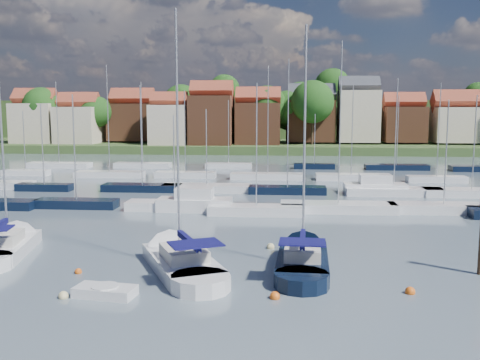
{
  "coord_description": "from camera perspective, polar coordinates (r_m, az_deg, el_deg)",
  "views": [
    {
      "loc": [
        3.27,
        -29.43,
        9.56
      ],
      "look_at": [
        -0.47,
        14.0,
        3.8
      ],
      "focal_mm": 40.0,
      "sensor_mm": 36.0,
      "label": 1
    }
  ],
  "objects": [
    {
      "name": "ground",
      "position": [
        70.16,
        2.2,
        -0.31
      ],
      "size": [
        260.0,
        260.0,
        0.0
      ],
      "primitive_type": "plane",
      "color": "#44535D",
      "rests_on": "ground"
    },
    {
      "name": "buoy_c",
      "position": [
        33.25,
        -16.86,
        -9.51
      ],
      "size": [
        0.42,
        0.42,
        0.42
      ],
      "primitive_type": "sphere",
      "color": "#D85914",
      "rests_on": "ground"
    },
    {
      "name": "sailboat_left",
      "position": [
        40.32,
        -23.16,
        -6.29
      ],
      "size": [
        5.13,
        11.49,
        15.14
      ],
      "rotation": [
        0.0,
        0.0,
        1.77
      ],
      "color": "silver",
      "rests_on": "ground"
    },
    {
      "name": "marina_field",
      "position": [
        65.24,
        3.68,
        -0.53
      ],
      "size": [
        79.62,
        41.41,
        15.93
      ],
      "color": "silver",
      "rests_on": "ground"
    },
    {
      "name": "buoy_d",
      "position": [
        27.93,
        3.74,
        -12.5
      ],
      "size": [
        0.54,
        0.54,
        0.54
      ],
      "primitive_type": "sphere",
      "color": "#D85914",
      "rests_on": "ground"
    },
    {
      "name": "buoy_e",
      "position": [
        37.36,
        3.28,
        -7.31
      ],
      "size": [
        0.55,
        0.55,
        0.55
      ],
      "primitive_type": "sphere",
      "color": "beige",
      "rests_on": "ground"
    },
    {
      "name": "tender",
      "position": [
        28.94,
        -14.19,
        -11.45
      ],
      "size": [
        3.29,
        1.87,
        0.67
      ],
      "rotation": [
        0.0,
        0.0,
        -0.14
      ],
      "color": "silver",
      "rests_on": "ground"
    },
    {
      "name": "far_shore_town",
      "position": [
        162.18,
        4.58,
        5.75
      ],
      "size": [
        212.46,
        90.0,
        22.27
      ],
      "color": "#334D26",
      "rests_on": "ground"
    },
    {
      "name": "buoy_f",
      "position": [
        29.93,
        17.69,
        -11.46
      ],
      "size": [
        0.53,
        0.53,
        0.53
      ],
      "primitive_type": "sphere",
      "color": "#D85914",
      "rests_on": "ground"
    },
    {
      "name": "buoy_b",
      "position": [
        29.36,
        -18.31,
        -11.86
      ],
      "size": [
        0.52,
        0.52,
        0.52
      ],
      "primitive_type": "sphere",
      "color": "beige",
      "rests_on": "ground"
    },
    {
      "name": "buoy_h",
      "position": [
        30.35,
        -7.01,
        -10.89
      ],
      "size": [
        0.44,
        0.44,
        0.44
      ],
      "primitive_type": "sphere",
      "color": "#D85914",
      "rests_on": "ground"
    },
    {
      "name": "sailboat_navy",
      "position": [
        34.17,
        6.72,
        -8.15
      ],
      "size": [
        3.49,
        11.46,
        15.72
      ],
      "rotation": [
        0.0,
        0.0,
        1.53
      ],
      "color": "black",
      "rests_on": "ground"
    },
    {
      "name": "sailboat_centre",
      "position": [
        34.03,
        -6.91,
        -8.23
      ],
      "size": [
        8.3,
        12.5,
        16.69
      ],
      "rotation": [
        0.0,
        0.0,
        2.02
      ],
      "color": "silver",
      "rests_on": "ground"
    }
  ]
}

